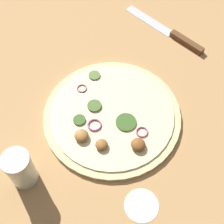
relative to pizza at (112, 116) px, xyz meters
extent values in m
plane|color=tan|center=(0.00, 0.00, -0.01)|extent=(3.00, 3.00, 0.00)
cylinder|color=beige|center=(0.00, 0.00, 0.00)|extent=(0.37, 0.37, 0.01)
cylinder|color=beige|center=(0.00, 0.00, 0.01)|extent=(0.33, 0.33, 0.00)
ellipsoid|color=#996633|center=(-0.09, -0.06, 0.02)|extent=(0.04, 0.04, 0.02)
torus|color=#934266|center=(-0.07, 0.10, 0.01)|extent=(0.03, 0.03, 0.00)
ellipsoid|color=brown|center=(0.05, -0.10, 0.02)|extent=(0.04, 0.04, 0.02)
cylinder|color=#385B23|center=(0.03, -0.03, 0.01)|extent=(0.05, 0.05, 0.00)
cylinder|color=#567538|center=(-0.03, 0.14, 0.01)|extent=(0.03, 0.03, 0.00)
torus|color=#A34C70|center=(-0.05, -0.03, 0.01)|extent=(0.04, 0.04, 0.00)
cylinder|color=#385B23|center=(-0.09, -0.01, 0.01)|extent=(0.03, 0.03, 0.00)
ellipsoid|color=brown|center=(-0.04, -0.09, 0.02)|extent=(0.03, 0.03, 0.02)
cylinder|color=#47662D|center=(-0.04, 0.03, 0.01)|extent=(0.04, 0.04, 0.01)
torus|color=#A34C70|center=(0.07, -0.07, 0.01)|extent=(0.03, 0.03, 0.00)
cube|color=silver|center=(0.18, 0.35, -0.01)|extent=(0.14, 0.17, 0.00)
cube|color=brown|center=(0.28, 0.23, 0.00)|extent=(0.09, 0.11, 0.02)
cylinder|color=silver|center=(-0.23, -0.14, 0.04)|extent=(0.06, 0.06, 0.10)
cylinder|color=beige|center=(-0.23, -0.14, 0.09)|extent=(0.06, 0.06, 0.01)
cylinder|color=white|center=(0.03, -0.25, -0.01)|extent=(0.08, 0.08, 0.00)
camera|label=1|loc=(-0.07, -0.44, 0.71)|focal=50.00mm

